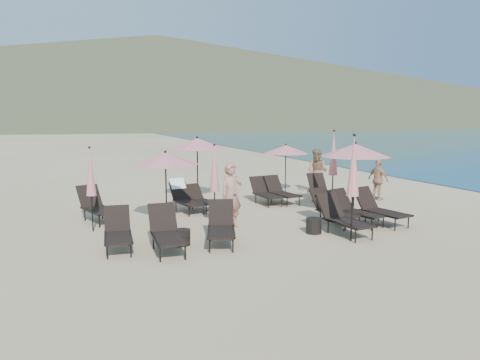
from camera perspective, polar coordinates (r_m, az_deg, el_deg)
name	(u,v)px	position (r m, az deg, el deg)	size (l,w,h in m)	color
ground	(319,233)	(13.47, 9.58, -6.34)	(800.00, 800.00, 0.00)	#D6BA8C
volcanic_headland	(174,80)	(324.17, -8.00, 11.97)	(690.00, 690.00, 55.00)	brown
lounger_0	(118,231)	(11.97, -14.67, -6.05)	(0.82, 1.75, 0.98)	black
lounger_1	(166,231)	(11.58, -8.96, -6.18)	(0.81, 1.87, 1.05)	black
lounger_2	(221,225)	(12.10, -2.32, -5.53)	(1.23, 1.91, 1.03)	black
lounger_3	(343,217)	(13.28, 12.45, -4.44)	(0.86, 1.88, 1.05)	black
lounger_4	(355,209)	(14.62, 13.88, -3.44)	(1.10, 1.86, 1.01)	black
lounger_5	(379,208)	(14.84, 16.63, -3.30)	(0.99, 1.91, 1.05)	black
lounger_6	(97,206)	(15.24, -17.06, -3.00)	(1.21, 1.97, 1.06)	black
lounger_7	(185,197)	(16.17, -6.76, -2.01)	(0.92, 1.81, 1.08)	black
lounger_8	(201,198)	(16.43, -4.74, -2.25)	(0.91, 1.57, 0.85)	black
lounger_9	(265,192)	(17.46, 3.07, -1.46)	(0.70, 1.69, 0.96)	black
lounger_10	(281,191)	(17.66, 5.03, -1.33)	(0.85, 1.77, 0.98)	black
lounger_11	(323,190)	(17.93, 10.09, -1.19)	(0.90, 1.89, 1.05)	black
lounger_12	(333,208)	(14.57, 11.31, -3.39)	(0.96, 1.84, 1.01)	black
umbrella_open_0	(165,159)	(14.33, -9.08, 2.54)	(2.07, 2.07, 2.23)	black
umbrella_open_1	(355,150)	(15.45, 13.85, 3.54)	(2.28, 2.28, 2.46)	black
umbrella_open_2	(197,144)	(18.02, -5.25, 4.43)	(2.32, 2.32, 2.49)	black
umbrella_open_3	(286,149)	(19.73, 5.60, 3.74)	(1.96, 1.96, 2.11)	black
umbrella_closed_0	(353,167)	(12.38, 13.65, 1.57)	(0.33, 0.33, 2.83)	black
umbrella_closed_1	(333,154)	(16.72, 11.32, 3.14)	(0.33, 0.33, 2.79)	black
umbrella_closed_2	(90,173)	(13.75, -17.77, 0.86)	(0.28, 0.28, 2.43)	black
umbrella_closed_3	(214,169)	(13.74, -3.13, 1.32)	(0.29, 0.29, 2.46)	black
side_table_0	(182,237)	(12.09, -7.07, -6.94)	(0.42, 0.42, 0.41)	black
side_table_1	(314,226)	(13.32, 8.98, -5.53)	(0.44, 0.44, 0.43)	black
beachgoer_a	(231,196)	(13.67, -1.05, -1.92)	(0.70, 0.46, 1.91)	#AD715E
beachgoer_b	(317,171)	(19.94, 9.41, 1.05)	(0.91, 0.71, 1.88)	#92694B
beachgoer_c	(378,180)	(18.95, 16.50, 0.05)	(0.94, 0.39, 1.60)	tan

